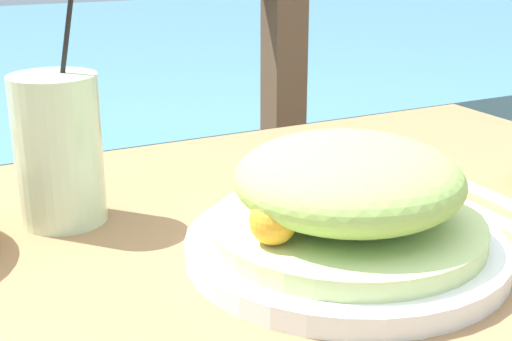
# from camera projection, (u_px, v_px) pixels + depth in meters

# --- Properties ---
(railing_fence) EXTENTS (2.80, 0.08, 1.03)m
(railing_fence) POSITION_uv_depth(u_px,v_px,m) (57.00, 108.00, 1.25)
(railing_fence) COLOR brown
(railing_fence) RESTS_ON ground_plane
(salad_plate) EXTENTS (0.30, 0.30, 0.11)m
(salad_plate) POSITION_uv_depth(u_px,v_px,m) (347.00, 208.00, 0.64)
(salad_plate) COLOR white
(salad_plate) RESTS_ON patio_table
(drink_glass) EXTENTS (0.09, 0.09, 0.25)m
(drink_glass) POSITION_uv_depth(u_px,v_px,m) (58.00, 150.00, 0.72)
(drink_glass) COLOR beige
(drink_glass) RESTS_ON patio_table
(knife) EXTENTS (0.02, 0.18, 0.00)m
(knife) POSITION_uv_depth(u_px,v_px,m) (504.00, 202.00, 0.78)
(knife) COLOR silver
(knife) RESTS_ON patio_table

